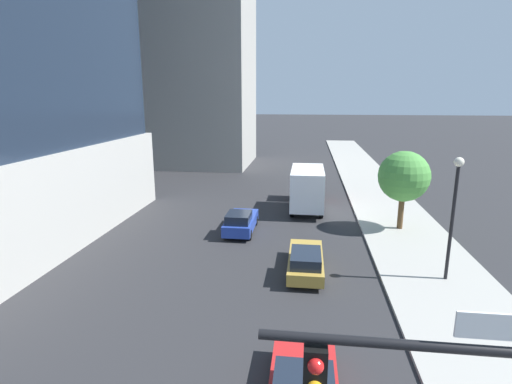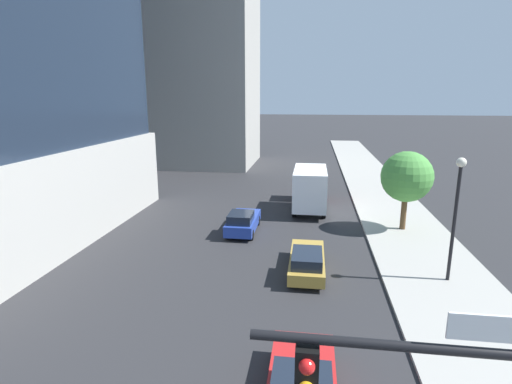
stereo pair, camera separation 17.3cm
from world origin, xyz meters
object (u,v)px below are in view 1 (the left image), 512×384
(construction_building, at_px, (195,47))
(car_gold, at_px, (306,261))
(street_lamp, at_px, (454,201))
(street_tree, at_px, (404,177))
(car_red, at_px, (304,384))
(car_blue, at_px, (241,222))
(box_truck, at_px, (307,186))

(construction_building, height_order, car_gold, construction_building)
(construction_building, relative_size, car_gold, 7.03)
(street_lamp, distance_m, street_tree, 7.58)
(street_lamp, relative_size, street_tree, 1.14)
(car_gold, bearing_deg, car_red, -90.00)
(car_blue, xyz_separation_m, car_gold, (4.23, -5.70, -0.06))
(street_tree, xyz_separation_m, car_gold, (-6.12, -7.47, -2.95))
(car_red, bearing_deg, street_lamp, 52.84)
(car_red, bearing_deg, car_blue, 106.20)
(construction_building, distance_m, street_tree, 34.14)
(construction_building, xyz_separation_m, street_tree, (20.38, -25.10, -10.96))
(street_tree, relative_size, car_gold, 1.08)
(construction_building, relative_size, street_lamp, 5.70)
(box_truck, bearing_deg, construction_building, 124.59)
(car_blue, height_order, car_gold, car_blue)
(construction_building, bearing_deg, street_tree, -50.92)
(car_blue, relative_size, car_gold, 0.92)
(street_lamp, bearing_deg, construction_building, 122.63)
(car_red, relative_size, box_truck, 0.54)
(street_tree, bearing_deg, construction_building, 129.08)
(car_red, relative_size, car_gold, 0.87)
(street_tree, xyz_separation_m, car_blue, (-10.36, -1.76, -2.89))
(car_blue, xyz_separation_m, car_red, (4.23, -14.57, -0.07))
(car_blue, bearing_deg, street_lamp, -28.01)
(street_lamp, bearing_deg, car_blue, 151.99)
(street_tree, distance_m, car_blue, 10.90)
(construction_building, distance_m, car_blue, 31.84)
(street_lamp, height_order, car_gold, street_lamp)
(construction_building, relative_size, street_tree, 6.51)
(car_blue, distance_m, car_red, 15.17)
(box_truck, bearing_deg, street_tree, -35.83)
(street_lamp, height_order, box_truck, street_lamp)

